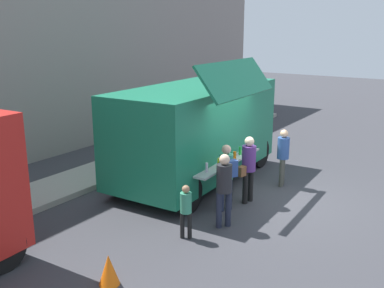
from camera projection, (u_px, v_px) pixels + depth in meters
name	position (u px, v px, depth m)	size (l,w,h in m)	color
ground_plane	(262.00, 197.00, 11.49)	(60.00, 60.00, 0.00)	#38383D
curb_strip	(20.00, 202.00, 10.96)	(28.00, 1.60, 0.15)	#9E998E
food_truck_main	(197.00, 130.00, 12.41)	(5.70, 3.20, 3.47)	#197551
traffic_cone_orange	(109.00, 270.00, 7.53)	(0.36, 0.36, 0.55)	orange
trash_bin	(207.00, 127.00, 17.33)	(0.60, 0.60, 0.98)	#306336
customer_front_ordering	(248.00, 164.00, 10.89)	(0.56, 0.34, 1.69)	black
customer_mid_with_backpack	(227.00, 171.00, 10.37)	(0.47, 0.53, 1.63)	#1D243B
customer_rear_waiting	(224.00, 184.00, 9.54)	(0.34, 0.34, 1.66)	#202437
customer_extra_browsing	(283.00, 152.00, 12.09)	(0.33, 0.32, 1.59)	#48483F
child_near_queue	(186.00, 207.00, 9.08)	(0.24, 0.24, 1.17)	black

